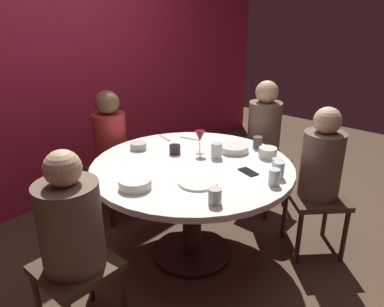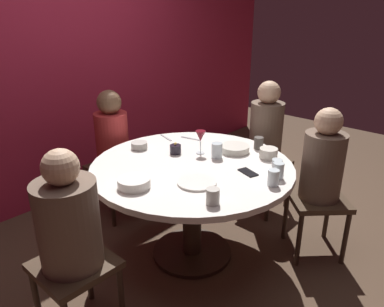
% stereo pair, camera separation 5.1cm
% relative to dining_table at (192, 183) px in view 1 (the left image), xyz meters
% --- Properties ---
extents(ground_plane, '(8.00, 8.00, 0.00)m').
position_rel_dining_table_xyz_m(ground_plane, '(0.00, 0.00, -0.61)').
color(ground_plane, '#4C3828').
extents(back_wall, '(6.00, 0.10, 2.60)m').
position_rel_dining_table_xyz_m(back_wall, '(0.00, 1.59, 0.69)').
color(back_wall, maroon).
rests_on(back_wall, ground).
extents(dining_table, '(1.41, 1.41, 0.75)m').
position_rel_dining_table_xyz_m(dining_table, '(0.00, 0.00, 0.00)').
color(dining_table, silver).
rests_on(dining_table, ground).
extents(seated_diner_left, '(0.40, 0.40, 1.14)m').
position_rel_dining_table_xyz_m(seated_diner_left, '(-0.96, 0.00, 0.10)').
color(seated_diner_left, '#3F2D1E').
rests_on(seated_diner_left, ground).
extents(seated_diner_back, '(0.40, 0.40, 1.14)m').
position_rel_dining_table_xyz_m(seated_diner_back, '(0.00, 0.93, 0.10)').
color(seated_diner_back, '#3F2D1E').
rests_on(seated_diner_back, ground).
extents(seated_diner_right, '(0.40, 0.40, 1.20)m').
position_rel_dining_table_xyz_m(seated_diner_right, '(0.97, 0.00, 0.13)').
color(seated_diner_right, '#3F2D1E').
rests_on(seated_diner_right, ground).
extents(seated_diner_front_right, '(0.57, 0.57, 1.14)m').
position_rel_dining_table_xyz_m(seated_diner_front_right, '(0.66, -0.66, 0.10)').
color(seated_diner_front_right, '#3F2D1E').
rests_on(seated_diner_front_right, ground).
extents(candle_holder, '(0.08, 0.08, 0.09)m').
position_rel_dining_table_xyz_m(candle_holder, '(0.07, 0.23, 0.18)').
color(candle_holder, black).
rests_on(candle_holder, dining_table).
extents(wine_glass, '(0.08, 0.08, 0.18)m').
position_rel_dining_table_xyz_m(wine_glass, '(0.19, 0.09, 0.27)').
color(wine_glass, silver).
rests_on(wine_glass, dining_table).
extents(dinner_plate, '(0.25, 0.25, 0.01)m').
position_rel_dining_table_xyz_m(dinner_plate, '(-0.20, -0.22, 0.15)').
color(dinner_plate, silver).
rests_on(dinner_plate, dining_table).
extents(cell_phone, '(0.11, 0.15, 0.01)m').
position_rel_dining_table_xyz_m(cell_phone, '(0.14, -0.37, 0.15)').
color(cell_phone, black).
rests_on(cell_phone, dining_table).
extents(bowl_serving_large, '(0.20, 0.20, 0.06)m').
position_rel_dining_table_xyz_m(bowl_serving_large, '(-0.50, 0.02, 0.17)').
color(bowl_serving_large, silver).
rests_on(bowl_serving_large, dining_table).
extents(bowl_salad_center, '(0.22, 0.22, 0.05)m').
position_rel_dining_table_xyz_m(bowl_salad_center, '(0.39, -0.08, 0.17)').
color(bowl_salad_center, beige).
rests_on(bowl_salad_center, dining_table).
extents(bowl_small_white, '(0.13, 0.13, 0.07)m').
position_rel_dining_table_xyz_m(bowl_small_white, '(0.46, -0.33, 0.18)').
color(bowl_small_white, beige).
rests_on(bowl_small_white, dining_table).
extents(bowl_sauce_side, '(0.12, 0.12, 0.05)m').
position_rel_dining_table_xyz_m(bowl_sauce_side, '(-0.05, 0.51, 0.17)').
color(bowl_sauce_side, '#B2ADA3').
rests_on(bowl_sauce_side, dining_table).
extents(cup_near_candle, '(0.07, 0.07, 0.09)m').
position_rel_dining_table_xyz_m(cup_near_candle, '(0.29, -0.50, 0.19)').
color(cup_near_candle, silver).
rests_on(cup_near_candle, dining_table).
extents(cup_by_left_diner, '(0.08, 0.08, 0.11)m').
position_rel_dining_table_xyz_m(cup_by_left_diner, '(0.21, -0.05, 0.20)').
color(cup_by_left_diner, silver).
rests_on(cup_by_left_diner, dining_table).
extents(cup_by_right_diner, '(0.07, 0.07, 0.11)m').
position_rel_dining_table_xyz_m(cup_by_right_diner, '(0.20, -0.56, 0.20)').
color(cup_by_right_diner, silver).
rests_on(cup_by_right_diner, dining_table).
extents(cup_center_front, '(0.07, 0.07, 0.10)m').
position_rel_dining_table_xyz_m(cup_center_front, '(0.09, -0.59, 0.19)').
color(cup_center_front, silver).
rests_on(cup_center_front, dining_table).
extents(cup_far_edge, '(0.07, 0.07, 0.09)m').
position_rel_dining_table_xyz_m(cup_far_edge, '(0.57, -0.18, 0.19)').
color(cup_far_edge, '#4C4742').
rests_on(cup_far_edge, dining_table).
extents(cup_beside_wine, '(0.08, 0.08, 0.09)m').
position_rel_dining_table_xyz_m(cup_beside_wine, '(-0.33, -0.46, 0.19)').
color(cup_beside_wine, '#B2ADA3').
rests_on(cup_beside_wine, dining_table).
extents(fork_near_plate, '(0.05, 0.18, 0.01)m').
position_rel_dining_table_xyz_m(fork_near_plate, '(0.39, 0.37, 0.15)').
color(fork_near_plate, '#B7B7BC').
rests_on(fork_near_plate, dining_table).
extents(knife_near_plate, '(0.07, 0.18, 0.01)m').
position_rel_dining_table_xyz_m(knife_near_plate, '(0.26, 0.53, 0.15)').
color(knife_near_plate, '#B7B7BC').
rests_on(knife_near_plate, dining_table).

